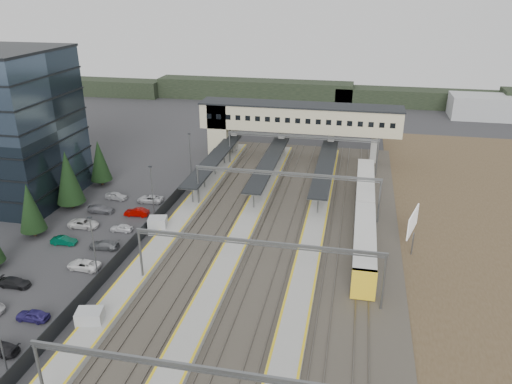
% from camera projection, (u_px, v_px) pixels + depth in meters
% --- Properties ---
extents(ground, '(220.00, 220.00, 0.00)m').
position_uv_depth(ground, '(181.00, 251.00, 67.20)').
color(ground, '#2B2B2D').
rests_on(ground, ground).
extents(conifer_row, '(4.42, 49.82, 9.50)m').
position_uv_depth(conifer_row, '(12.00, 217.00, 65.96)').
color(conifer_row, black).
rests_on(conifer_row, ground).
extents(car_park, '(10.56, 44.49, 1.29)m').
position_uv_depth(car_park, '(64.00, 261.00, 63.64)').
color(car_park, silver).
rests_on(car_park, ground).
extents(lampposts, '(0.50, 53.25, 8.07)m').
position_uv_depth(lampposts, '(127.00, 213.00, 68.15)').
color(lampposts, slate).
rests_on(lampposts, ground).
extents(fence, '(0.08, 90.00, 2.00)m').
position_uv_depth(fence, '(150.00, 224.00, 72.55)').
color(fence, '#26282B').
rests_on(fence, ground).
extents(relay_cabin_near, '(3.03, 2.50, 2.21)m').
position_uv_depth(relay_cabin_near, '(90.00, 319.00, 51.78)').
color(relay_cabin_near, '#A2A5A7').
rests_on(relay_cabin_near, ground).
extents(relay_cabin_far, '(2.94, 2.61, 2.34)m').
position_uv_depth(relay_cabin_far, '(158.00, 225.00, 71.85)').
color(relay_cabin_far, '#A2A5A7').
rests_on(relay_cabin_far, ground).
extents(rail_corridor, '(34.00, 90.00, 0.92)m').
position_uv_depth(rail_corridor, '(257.00, 239.00, 69.86)').
color(rail_corridor, '#38342D').
rests_on(rail_corridor, ground).
extents(canopies, '(23.10, 30.00, 3.28)m').
position_uv_depth(canopies, '(269.00, 162.00, 88.76)').
color(canopies, black).
rests_on(canopies, ground).
extents(footbridge, '(40.40, 6.40, 11.20)m').
position_uv_depth(footbridge, '(286.00, 120.00, 100.62)').
color(footbridge, beige).
rests_on(footbridge, ground).
extents(gantries, '(28.40, 62.28, 7.17)m').
position_uv_depth(gantries, '(273.00, 209.00, 65.35)').
color(gantries, slate).
rests_on(gantries, ground).
extents(train, '(2.83, 39.33, 3.56)m').
position_uv_depth(train, '(365.00, 214.00, 73.26)').
color(train, beige).
rests_on(train, ground).
extents(billboard, '(1.86, 5.87, 5.17)m').
position_uv_depth(billboard, '(413.00, 223.00, 67.27)').
color(billboard, slate).
rests_on(billboard, ground).
extents(treeline_far, '(170.00, 19.00, 7.00)m').
position_uv_depth(treeline_far, '(366.00, 96.00, 144.93)').
color(treeline_far, black).
rests_on(treeline_far, ground).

